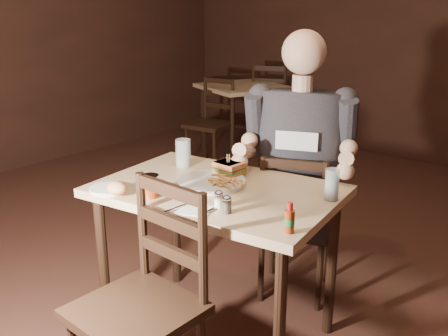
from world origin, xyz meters
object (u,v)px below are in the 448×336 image
Objects in this scene: glass_left at (183,153)px; syrup_dispenser at (151,186)px; chair_far at (296,223)px; chair_near at (135,311)px; dinner_plate at (211,182)px; glass_right at (332,184)px; bg_chair_far at (272,105)px; side_plate at (108,190)px; main_table at (217,206)px; hot_sauce at (290,218)px; diner at (299,133)px; bg_chair_near at (209,124)px; bg_table at (243,94)px.

glass_left reaches higher than syrup_dispenser.
chair_near reaches higher than chair_far.
dinner_plate is 0.55m from glass_right.
side_plate is at bearing 90.14° from bg_chair_far.
chair_far is 0.96m from syrup_dispenser.
main_table is at bearing -20.93° from glass_left.
hot_sauce is (0.52, -0.20, 0.15)m from main_table.
diner is (0.11, 0.52, 0.27)m from main_table.
main_table is 0.11m from dinner_plate.
diner is 0.60m from glass_left.
bg_chair_far is at bearing 125.38° from hot_sauce.
bg_chair_near is 2.46m from glass_left.
bg_chair_near is 2.84m from side_plate.
glass_right is at bearing 105.08° from bg_chair_far.
chair_near reaches higher than bg_table.
bg_table is 3.33m from syrup_dispenser.
bg_chair_far is at bearing 120.04° from dinner_plate.
chair_far is 0.88× the size of bg_chair_far.
chair_far is 0.53m from diner.
bg_chair_far is 6.67× the size of glass_left.
side_plate is at bearing -62.81° from bg_table.
diner is at bearing 78.53° from main_table.
bg_chair_far is 3.30m from diner.
glass_right reaches higher than bg_table.
bg_chair_far is 1.10m from bg_chair_near.
dinner_plate is (1.80, -2.57, 0.10)m from bg_table.
bg_chair_near is 3.27m from hot_sauce.
glass_left is (-0.42, -0.44, 0.42)m from chair_far.
glass_right reaches higher than main_table.
main_table is 0.54m from glass_right.
hot_sauce is at bearing 10.24° from side_plate.
glass_left is 0.82m from glass_right.
hot_sauce is (2.37, -3.33, 0.35)m from bg_chair_far.
main_table is at bearing 45.84° from side_plate.
glass_right reaches higher than chair_far.
chair_near is at bearing 94.37° from bg_chair_far.
chair_far is at bearing 66.86° from syrup_dispenser.
diner reaches higher than glass_right.
diner reaches higher than bg_chair_far.
hot_sauce is (0.86, -0.33, -0.01)m from glass_left.
bg_chair_near is 8.87× the size of syrup_dispenser.
main_table is 1.27× the size of chair_near.
chair_far is (0.09, 0.57, -0.26)m from main_table.
chair_near is at bearing -60.88° from syrup_dispenser.
chair_near is at bearing -113.51° from diner.
syrup_dispenser is (1.71, -2.86, 0.14)m from bg_table.
diner reaches higher than main_table.
chair_far reaches higher than main_table.
hot_sauce is at bearing -83.96° from glass_right.
chair_far is 7.14× the size of hot_sauce.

